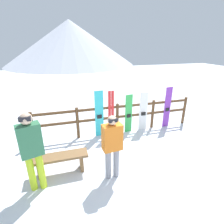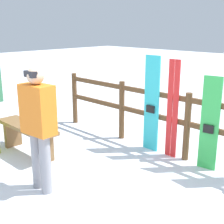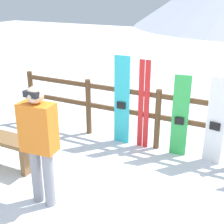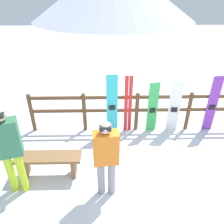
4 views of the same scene
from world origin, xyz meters
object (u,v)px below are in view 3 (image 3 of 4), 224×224
(snowboard_cyan, at_px, (122,101))
(snowboard_white, at_px, (216,122))
(ski_pair_red, at_px, (144,105))
(bench, at_px, (3,144))
(person_orange, at_px, (39,139))
(snowboard_green, at_px, (180,117))

(snowboard_cyan, height_order, snowboard_white, snowboard_cyan)
(ski_pair_red, bearing_deg, snowboard_white, -0.17)
(bench, height_order, snowboard_white, snowboard_white)
(person_orange, xyz_separation_m, ski_pair_red, (0.56, 2.04, -0.13))
(ski_pair_red, distance_m, snowboard_green, 0.64)
(ski_pair_red, relative_size, snowboard_white, 1.10)
(ski_pair_red, bearing_deg, bench, -137.62)
(snowboard_green, bearing_deg, snowboard_white, 0.00)
(snowboard_cyan, xyz_separation_m, ski_pair_red, (0.41, 0.00, -0.01))
(bench, bearing_deg, snowboard_white, 28.24)
(person_orange, bearing_deg, snowboard_white, 49.40)
(snowboard_cyan, height_order, snowboard_green, snowboard_cyan)
(bench, relative_size, snowboard_white, 0.93)
(snowboard_cyan, bearing_deg, ski_pair_red, 0.47)
(snowboard_white, bearing_deg, ski_pair_red, 179.83)
(snowboard_green, xyz_separation_m, snowboard_white, (0.56, 0.00, 0.02))
(bench, xyz_separation_m, snowboard_white, (2.90, 1.56, 0.34))
(person_orange, height_order, snowboard_cyan, snowboard_cyan)
(snowboard_cyan, bearing_deg, bench, -129.92)
(snowboard_cyan, distance_m, snowboard_green, 1.05)
(snowboard_green, bearing_deg, bench, -146.40)
(snowboard_cyan, distance_m, snowboard_white, 1.60)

